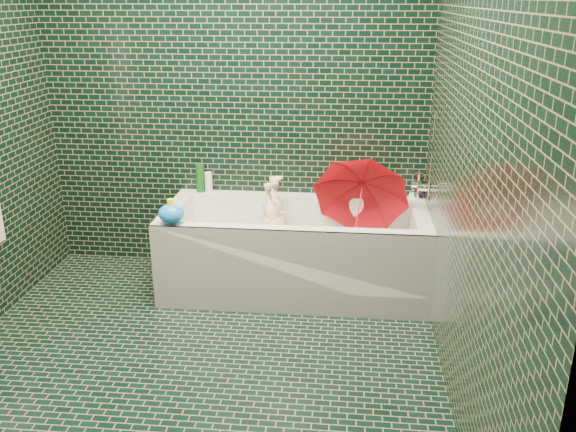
# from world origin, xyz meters

# --- Properties ---
(floor) EXTENTS (2.80, 2.80, 0.00)m
(floor) POSITION_xyz_m (0.00, 0.00, 0.00)
(floor) COLOR black
(floor) RESTS_ON ground
(wall_back) EXTENTS (2.80, 0.00, 2.80)m
(wall_back) POSITION_xyz_m (0.00, 1.40, 1.25)
(wall_back) COLOR black
(wall_back) RESTS_ON floor
(wall_front) EXTENTS (2.80, 0.00, 2.80)m
(wall_front) POSITION_xyz_m (0.00, -1.40, 1.25)
(wall_front) COLOR black
(wall_front) RESTS_ON floor
(wall_right) EXTENTS (0.00, 2.80, 2.80)m
(wall_right) POSITION_xyz_m (1.30, 0.00, 1.25)
(wall_right) COLOR black
(wall_right) RESTS_ON floor
(bathtub) EXTENTS (1.70, 0.75, 0.55)m
(bathtub) POSITION_xyz_m (0.45, 1.01, 0.21)
(bathtub) COLOR white
(bathtub) RESTS_ON floor
(bath_mat) EXTENTS (1.35, 0.47, 0.01)m
(bath_mat) POSITION_xyz_m (0.45, 1.02, 0.16)
(bath_mat) COLOR green
(bath_mat) RESTS_ON bathtub
(water) EXTENTS (1.48, 0.53, 0.00)m
(water) POSITION_xyz_m (0.45, 1.02, 0.30)
(water) COLOR silver
(water) RESTS_ON bathtub
(faucet) EXTENTS (0.18, 0.19, 0.55)m
(faucet) POSITION_xyz_m (1.26, 1.02, 0.77)
(faucet) COLOR silver
(faucet) RESTS_ON wall_right
(child) EXTENTS (0.91, 0.44, 0.30)m
(child) POSITION_xyz_m (0.34, 1.06, 0.31)
(child) COLOR beige
(child) RESTS_ON bathtub
(umbrella) EXTENTS (0.76, 0.84, 0.81)m
(umbrella) POSITION_xyz_m (0.86, 1.06, 0.58)
(umbrella) COLOR red
(umbrella) RESTS_ON bathtub
(soap_bottle_a) EXTENTS (0.11, 0.12, 0.28)m
(soap_bottle_a) POSITION_xyz_m (1.25, 1.37, 0.55)
(soap_bottle_a) COLOR white
(soap_bottle_a) RESTS_ON bathtub
(soap_bottle_b) EXTENTS (0.10, 0.11, 0.19)m
(soap_bottle_b) POSITION_xyz_m (1.25, 1.37, 0.55)
(soap_bottle_b) COLOR #411D6E
(soap_bottle_b) RESTS_ON bathtub
(soap_bottle_c) EXTENTS (0.17, 0.17, 0.17)m
(soap_bottle_c) POSITION_xyz_m (1.09, 1.34, 0.55)
(soap_bottle_c) COLOR #144916
(soap_bottle_c) RESTS_ON bathtub
(bottle_right_tall) EXTENTS (0.07, 0.07, 0.21)m
(bottle_right_tall) POSITION_xyz_m (1.04, 1.33, 0.66)
(bottle_right_tall) COLOR #144916
(bottle_right_tall) RESTS_ON bathtub
(bottle_right_pump) EXTENTS (0.05, 0.05, 0.18)m
(bottle_right_pump) POSITION_xyz_m (1.25, 1.34, 0.64)
(bottle_right_pump) COLOR silver
(bottle_right_pump) RESTS_ON bathtub
(bottle_left_tall) EXTENTS (0.08, 0.08, 0.19)m
(bottle_left_tall) POSITION_xyz_m (-0.25, 1.35, 0.65)
(bottle_left_tall) COLOR #144916
(bottle_left_tall) RESTS_ON bathtub
(bottle_left_short) EXTENTS (0.06, 0.06, 0.14)m
(bottle_left_short) POSITION_xyz_m (-0.19, 1.34, 0.62)
(bottle_left_short) COLOR white
(bottle_left_short) RESTS_ON bathtub
(rubber_duck) EXTENTS (0.12, 0.08, 0.10)m
(rubber_duck) POSITION_xyz_m (1.04, 1.36, 0.59)
(rubber_duck) COLOR #FFF11A
(rubber_duck) RESTS_ON bathtub
(bath_toy) EXTENTS (0.18, 0.16, 0.15)m
(bath_toy) POSITION_xyz_m (-0.27, 0.70, 0.62)
(bath_toy) COLOR #197BE4
(bath_toy) RESTS_ON bathtub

